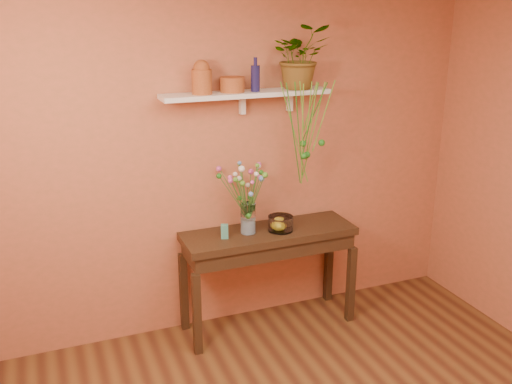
{
  "coord_description": "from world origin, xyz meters",
  "views": [
    {
      "loc": [
        -1.45,
        -2.13,
        2.53
      ],
      "look_at": [
        0.0,
        1.55,
        1.25
      ],
      "focal_mm": 39.96,
      "sensor_mm": 36.0,
      "label": 1
    }
  ],
  "objects_px": {
    "blue_bottle": "(255,78)",
    "glass_vase": "(248,220)",
    "spider_plant": "(301,57)",
    "bouquet": "(246,183)",
    "terracotta_jug": "(202,78)",
    "glass_bowl": "(281,224)",
    "sideboard": "(269,244)"
  },
  "relations": [
    {
      "from": "sideboard",
      "to": "spider_plant",
      "type": "distance_m",
      "value": 1.49
    },
    {
      "from": "terracotta_jug",
      "to": "blue_bottle",
      "type": "distance_m",
      "value": 0.41
    },
    {
      "from": "sideboard",
      "to": "bouquet",
      "type": "height_order",
      "value": "bouquet"
    },
    {
      "from": "terracotta_jug",
      "to": "glass_vase",
      "type": "height_order",
      "value": "terracotta_jug"
    },
    {
      "from": "spider_plant",
      "to": "sideboard",
      "type": "bearing_deg",
      "value": -161.04
    },
    {
      "from": "spider_plant",
      "to": "glass_vase",
      "type": "distance_m",
      "value": 1.32
    },
    {
      "from": "glass_vase",
      "to": "glass_bowl",
      "type": "relative_size",
      "value": 1.23
    },
    {
      "from": "bouquet",
      "to": "terracotta_jug",
      "type": "bearing_deg",
      "value": 166.71
    },
    {
      "from": "glass_vase",
      "to": "bouquet",
      "type": "xyz_separation_m",
      "value": [
        -0.01,
        0.02,
        0.3
      ]
    },
    {
      "from": "sideboard",
      "to": "terracotta_jug",
      "type": "relative_size",
      "value": 5.66
    },
    {
      "from": "terracotta_jug",
      "to": "blue_bottle",
      "type": "height_order",
      "value": "blue_bottle"
    },
    {
      "from": "terracotta_jug",
      "to": "bouquet",
      "type": "height_order",
      "value": "terracotta_jug"
    },
    {
      "from": "spider_plant",
      "to": "blue_bottle",
      "type": "bearing_deg",
      "value": -177.72
    },
    {
      "from": "sideboard",
      "to": "terracotta_jug",
      "type": "distance_m",
      "value": 1.42
    },
    {
      "from": "sideboard",
      "to": "bouquet",
      "type": "relative_size",
      "value": 2.96
    },
    {
      "from": "spider_plant",
      "to": "glass_vase",
      "type": "xyz_separation_m",
      "value": [
        -0.47,
        -0.09,
        -1.23
      ]
    },
    {
      "from": "sideboard",
      "to": "blue_bottle",
      "type": "distance_m",
      "value": 1.32
    },
    {
      "from": "blue_bottle",
      "to": "spider_plant",
      "type": "bearing_deg",
      "value": 2.28
    },
    {
      "from": "glass_bowl",
      "to": "bouquet",
      "type": "bearing_deg",
      "value": 166.69
    },
    {
      "from": "spider_plant",
      "to": "glass_vase",
      "type": "relative_size",
      "value": 1.97
    },
    {
      "from": "sideboard",
      "to": "spider_plant",
      "type": "xyz_separation_m",
      "value": [
        0.29,
        0.1,
        1.46
      ]
    },
    {
      "from": "bouquet",
      "to": "glass_bowl",
      "type": "height_order",
      "value": "bouquet"
    },
    {
      "from": "blue_bottle",
      "to": "bouquet",
      "type": "relative_size",
      "value": 0.53
    },
    {
      "from": "sideboard",
      "to": "glass_vase",
      "type": "relative_size",
      "value": 5.68
    },
    {
      "from": "glass_vase",
      "to": "blue_bottle",
      "type": "bearing_deg",
      "value": 39.99
    },
    {
      "from": "blue_bottle",
      "to": "glass_bowl",
      "type": "height_order",
      "value": "blue_bottle"
    },
    {
      "from": "terracotta_jug",
      "to": "glass_bowl",
      "type": "height_order",
      "value": "terracotta_jug"
    },
    {
      "from": "terracotta_jug",
      "to": "blue_bottle",
      "type": "relative_size",
      "value": 0.98
    },
    {
      "from": "blue_bottle",
      "to": "spider_plant",
      "type": "height_order",
      "value": "spider_plant"
    },
    {
      "from": "blue_bottle",
      "to": "glass_vase",
      "type": "relative_size",
      "value": 1.02
    },
    {
      "from": "terracotta_jug",
      "to": "blue_bottle",
      "type": "xyz_separation_m",
      "value": [
        0.41,
        -0.01,
        -0.02
      ]
    },
    {
      "from": "spider_plant",
      "to": "bouquet",
      "type": "distance_m",
      "value": 1.05
    }
  ]
}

